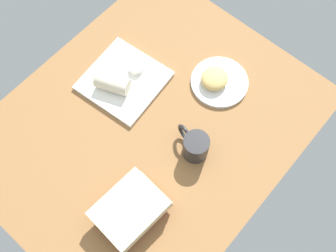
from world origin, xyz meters
TOP-DOWN VIEW (x-y plane):
  - dining_table at (0.00, 0.00)cm, footprint 110.00×90.00cm
  - round_plate at (28.37, -8.11)cm, footprint 20.30×20.30cm
  - scone_pastry at (26.87, -6.73)cm, footprint 10.36×9.84cm
  - square_plate at (6.56, 17.73)cm, footprint 28.23×28.23cm
  - sauce_cup at (12.34, 17.05)cm, footprint 5.00×5.00cm
  - breakfast_wrap at (1.94, 18.27)cm, footprint 9.87×13.02cm
  - book_stack at (-25.97, -16.52)cm, footprint 21.53×17.20cm
  - coffee_mug at (2.79, -17.75)cm, footprint 8.40×13.30cm

SIDE VIEW (x-z plane):
  - dining_table at x=0.00cm, z-range 0.00..4.00cm
  - round_plate at x=28.37cm, z-range 4.00..5.40cm
  - square_plate at x=6.56cm, z-range 4.00..5.60cm
  - sauce_cup at x=12.34cm, z-range 5.69..8.03cm
  - scone_pastry at x=26.87cm, z-range 5.40..9.90cm
  - breakfast_wrap at x=1.94cm, z-range 5.60..11.61cm
  - coffee_mug at x=2.79cm, z-range 4.11..13.55cm
  - book_stack at x=-25.97cm, z-range 4.26..13.58cm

